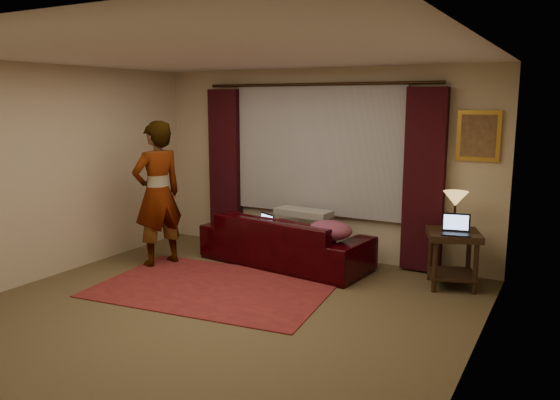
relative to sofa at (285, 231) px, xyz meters
The scene contains 19 objects.
floor 1.90m from the sofa, 84.70° to the right, with size 5.00×5.00×0.01m, color brown.
ceiling 2.82m from the sofa, 84.70° to the right, with size 5.00×5.00×0.02m, color silver.
wall_back 1.08m from the sofa, 75.64° to the left, with size 5.00×0.02×2.60m, color beige.
wall_left 3.08m from the sofa, 141.78° to the right, with size 0.02×5.00×2.60m, color beige.
wall_right 3.35m from the sofa, 34.49° to the right, with size 0.02×5.00×2.60m, color beige.
sheer_curtain 1.21m from the sofa, 74.29° to the left, with size 2.50×0.05×1.80m, color #A1A1A9.
drape_left 1.61m from the sofa, 157.33° to the left, with size 0.50×0.14×2.30m, color black.
drape_right 1.90m from the sofa, 18.39° to the left, with size 0.50×0.14×2.30m, color black.
curtain_rod 2.00m from the sofa, 72.95° to the left, with size 0.04×0.04×3.40m, color #2F1F11.
picture_frame 2.69m from the sofa, 15.63° to the left, with size 0.50×0.04×0.60m, color gold.
sofa is the anchor object (origin of this frame).
throw_blanket 0.54m from the sofa, 59.35° to the left, with size 0.78×0.31×0.09m, color gray.
clothing_pile 0.76m from the sofa, 14.95° to the right, with size 0.57×0.44×0.24m, color #7D3852.
laptop_sofa 0.36m from the sofa, 148.45° to the right, with size 0.29×0.32×0.21m, color black, non-canonical shape.
area_rug 1.35m from the sofa, 102.85° to the right, with size 2.66×1.77×0.01m, color maroon.
end_table 2.15m from the sofa, ahead, with size 0.58×0.58×0.67m, color black.
tiffany_lamp 2.18m from the sofa, ahead, with size 0.28×0.28×0.45m, color olive, non-canonical shape.
laptop_table 2.22m from the sofa, ahead, with size 0.31×0.34×0.23m, color black, non-canonical shape.
person 1.75m from the sofa, 151.03° to the right, with size 0.56×0.56×1.91m, color gray.
Camera 1 is at (3.18, -4.38, 2.15)m, focal length 35.00 mm.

